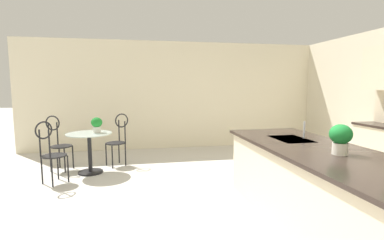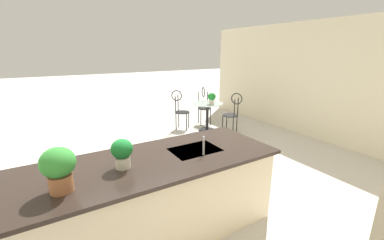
{
  "view_description": "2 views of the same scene",
  "coord_description": "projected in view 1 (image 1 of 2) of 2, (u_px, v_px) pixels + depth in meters",
  "views": [
    {
      "loc": [
        2.99,
        -1.05,
        1.58
      ],
      "look_at": [
        -0.63,
        -0.36,
        1.14
      ],
      "focal_mm": 26.52,
      "sensor_mm": 36.0,
      "label": 1
    },
    {
      "loc": [
        1.14,
        3.11,
        2.04
      ],
      "look_at": [
        -0.84,
        -0.2,
        0.94
      ],
      "focal_mm": 22.87,
      "sensor_mm": 36.0,
      "label": 2
    }
  ],
  "objects": [
    {
      "name": "ground_plane",
      "position": [
        232.0,
        223.0,
        3.3
      ],
      "size": [
        40.0,
        40.0,
        0.0
      ],
      "primitive_type": "plane",
      "color": "beige"
    },
    {
      "name": "chair_by_island",
      "position": [
        58.0,
        140.0,
        5.32
      ],
      "size": [
        0.48,
        0.52,
        1.04
      ],
      "color": "black",
      "rests_on": "ground"
    },
    {
      "name": "chair_toward_desk",
      "position": [
        51.0,
        150.0,
        4.55
      ],
      "size": [
        0.54,
        0.54,
        1.04
      ],
      "color": "black",
      "rests_on": "ground"
    },
    {
      "name": "potted_plant_on_table",
      "position": [
        97.0,
        124.0,
        5.16
      ],
      "size": [
        0.2,
        0.2,
        0.28
      ],
      "color": "beige",
      "rests_on": "bistro_table"
    },
    {
      "name": "sink_faucet",
      "position": [
        304.0,
        130.0,
        3.61
      ],
      "size": [
        0.02,
        0.02,
        0.22
      ],
      "primitive_type": "cylinder",
      "color": "#B2B5BA",
      "rests_on": "kitchen_island"
    },
    {
      "name": "chair_near_window",
      "position": [
        118.0,
        137.0,
        5.66
      ],
      "size": [
        0.52,
        0.52,
        1.04
      ],
      "color": "black",
      "rests_on": "ground"
    },
    {
      "name": "potted_plant_counter_near",
      "position": [
        341.0,
        137.0,
        2.75
      ],
      "size": [
        0.21,
        0.21,
        0.3
      ],
      "color": "beige",
      "rests_on": "kitchen_island"
    },
    {
      "name": "bistro_table",
      "position": [
        90.0,
        149.0,
        5.16
      ],
      "size": [
        0.8,
        0.8,
        0.74
      ],
      "color": "black",
      "rests_on": "ground"
    },
    {
      "name": "wall_left_window",
      "position": [
        179.0,
        95.0,
        7.29
      ],
      "size": [
        0.12,
        7.8,
        2.7
      ],
      "primitive_type": "cube",
      "color": "beige",
      "rests_on": "ground"
    },
    {
      "name": "kitchen_island",
      "position": [
        316.0,
        189.0,
        3.11
      ],
      "size": [
        2.8,
        1.06,
        0.92
      ],
      "color": "beige",
      "rests_on": "ground"
    }
  ]
}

